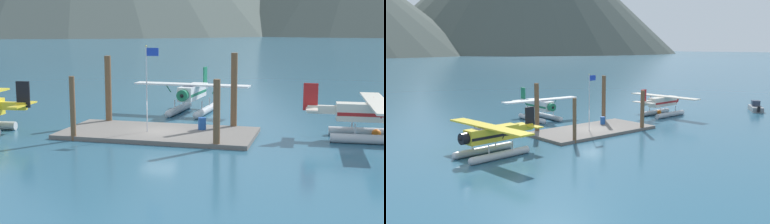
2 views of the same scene
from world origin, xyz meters
The scene contains 13 objects.
ground_plane centered at (0.00, 0.00, 0.00)m, with size 1200.00×1200.00×0.00m, color #285670.
dock_platform centered at (0.00, 0.00, 0.15)m, with size 13.79×6.56×0.30m, color #66605B.
piling_near_left centered at (-5.09, -3.12, 2.20)m, with size 0.37×0.37×4.41m, color brown.
piling_near_right centered at (4.87, -3.01, 2.22)m, with size 0.45×0.45×4.44m, color brown.
piling_far_left centered at (-5.15, 3.13, 2.72)m, with size 0.50×0.50×5.43m, color brown.
piling_far_right centered at (4.88, 3.25, 2.89)m, with size 0.48×0.48×5.78m, color brown.
flagpole centered at (-0.60, -0.36, 4.10)m, with size 0.95×0.10×6.11m.
fuel_drum centered at (2.90, 1.31, 0.74)m, with size 0.62×0.62×0.88m.
mooring_buoy centered at (15.06, 2.82, 0.31)m, with size 0.63×0.63×0.63m, color orange.
seaplane_yellow_port_aft centered at (-13.69, -2.40, 1.58)m, with size 7.96×10.49×3.84m.
seaplane_cream_stbd_fwd centered at (14.70, 1.94, 1.58)m, with size 7.98×10.45×3.84m.
seaplane_white_bow_centre centered at (-0.02, 9.84, 1.58)m, with size 10.46×7.98×3.84m.
boat_grey_open_se centered at (28.47, -4.06, 0.49)m, with size 4.25×3.74×1.50m.
Camera 2 is at (-31.20, -34.42, 9.35)m, focal length 40.12 mm.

